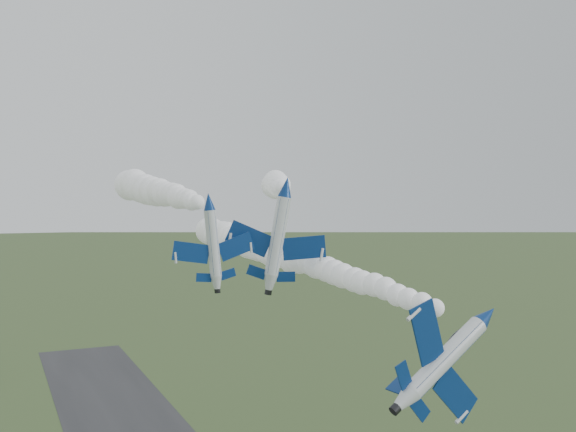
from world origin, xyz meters
name	(u,v)px	position (x,y,z in m)	size (l,w,h in m)	color
jet_lead	(488,316)	(14.76, -5.11, 35.82)	(6.34, 13.96, 9.92)	silver
smoke_trail_jet_lead	(290,258)	(11.55, 28.87, 38.40)	(4.62, 60.48, 4.62)	white
jet_pair_left	(209,201)	(-2.49, 20.36, 45.92)	(9.41, 11.37, 2.85)	silver
smoke_trail_jet_pair_left	(154,191)	(-1.64, 50.50, 47.59)	(5.63, 55.81, 5.63)	white
jet_pair_right	(286,187)	(7.34, 21.03, 47.67)	(11.89, 13.90, 3.89)	silver
smoke_trail_jet_pair_right	(277,186)	(22.83, 58.82, 48.90)	(5.95, 74.85, 5.95)	white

